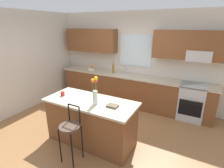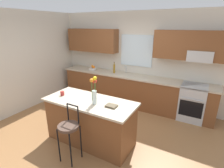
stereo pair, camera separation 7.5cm
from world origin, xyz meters
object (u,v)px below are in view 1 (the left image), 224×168
(oven_range, at_px, (191,102))
(flower_vase, at_px, (95,91))
(fruit_bowl_oranges, at_px, (92,68))
(kitchen_island, at_px, (91,121))
(bottle_olive_oil, at_px, (113,68))
(mug_ceramic, at_px, (63,94))
(bar_stool_near, at_px, (70,129))
(cookbook, at_px, (113,106))

(oven_range, xyz_separation_m, flower_vase, (-1.55, -2.07, 0.72))
(oven_range, height_order, fruit_bowl_oranges, fruit_bowl_oranges)
(kitchen_island, relative_size, bottle_olive_oil, 5.33)
(mug_ceramic, bearing_deg, bar_stool_near, -40.11)
(flower_vase, bearing_deg, fruit_bowl_oranges, 126.16)
(oven_range, relative_size, bottle_olive_oil, 2.68)
(mug_ceramic, bearing_deg, fruit_bowl_oranges, 108.81)
(bar_stool_near, xyz_separation_m, cookbook, (0.50, 0.59, 0.30))
(oven_range, relative_size, cookbook, 4.60)
(flower_vase, bearing_deg, oven_range, 53.10)
(flower_vase, xyz_separation_m, bottle_olive_oil, (-0.72, 2.09, -0.12))
(kitchen_island, relative_size, mug_ceramic, 20.33)
(kitchen_island, relative_size, flower_vase, 3.41)
(kitchen_island, height_order, flower_vase, flower_vase)
(oven_range, relative_size, mug_ceramic, 10.22)
(cookbook, bearing_deg, bar_stool_near, -130.34)
(oven_range, distance_m, fruit_bowl_oranges, 3.12)
(kitchen_island, bearing_deg, bar_stool_near, -90.00)
(kitchen_island, bearing_deg, cookbook, -2.03)
(oven_range, bearing_deg, mug_ceramic, -138.92)
(bar_stool_near, height_order, bottle_olive_oil, bottle_olive_oil)
(bar_stool_near, xyz_separation_m, flower_vase, (0.16, 0.55, 0.54))
(mug_ceramic, relative_size, bottle_olive_oil, 0.26)
(oven_range, xyz_separation_m, bar_stool_near, (-1.71, -2.62, 0.18))
(bar_stool_near, distance_m, fruit_bowl_oranges, 3.00)
(flower_vase, xyz_separation_m, mug_ceramic, (-0.82, 0.00, -0.21))
(oven_range, relative_size, bar_stool_near, 0.88)
(cookbook, xyz_separation_m, fruit_bowl_oranges, (-1.87, 2.05, 0.03))
(oven_range, height_order, flower_vase, flower_vase)
(bar_stool_near, bearing_deg, flower_vase, 73.57)
(oven_range, relative_size, kitchen_island, 0.50)
(mug_ceramic, xyz_separation_m, fruit_bowl_oranges, (-0.71, 2.09, 0.00))
(kitchen_island, relative_size, fruit_bowl_oranges, 7.63)
(oven_range, xyz_separation_m, mug_ceramic, (-2.37, -2.07, 0.51))
(flower_vase, distance_m, cookbook, 0.42)
(kitchen_island, height_order, fruit_bowl_oranges, fruit_bowl_oranges)
(bar_stool_near, bearing_deg, cookbook, 49.66)
(mug_ceramic, height_order, fruit_bowl_oranges, fruit_bowl_oranges)
(flower_vase, bearing_deg, bar_stool_near, -106.43)
(bottle_olive_oil, bearing_deg, cookbook, -62.61)
(bottle_olive_oil, bearing_deg, fruit_bowl_oranges, 179.70)
(kitchen_island, height_order, cookbook, cookbook)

